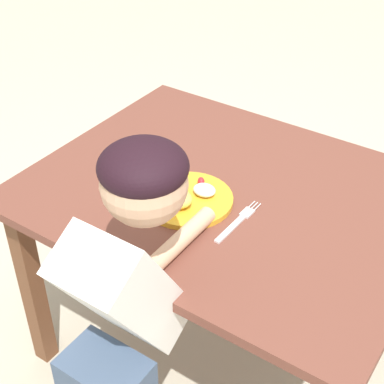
{
  "coord_description": "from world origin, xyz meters",
  "views": [
    {
      "loc": [
        0.65,
        -1.13,
        1.6
      ],
      "look_at": [
        -0.06,
        -0.09,
        0.68
      ],
      "focal_mm": 54.57,
      "sensor_mm": 36.0,
      "label": 1
    }
  ],
  "objects_px": {
    "plate": "(186,198)",
    "fork": "(237,222)",
    "person": "(125,328)",
    "spoon": "(136,174)"
  },
  "relations": [
    {
      "from": "plate",
      "to": "spoon",
      "type": "xyz_separation_m",
      "value": [
        -0.19,
        0.02,
        -0.01
      ]
    },
    {
      "from": "plate",
      "to": "spoon",
      "type": "height_order",
      "value": "plate"
    },
    {
      "from": "person",
      "to": "fork",
      "type": "bearing_deg",
      "value": 79.89
    },
    {
      "from": "plate",
      "to": "fork",
      "type": "distance_m",
      "value": 0.16
    },
    {
      "from": "plate",
      "to": "fork",
      "type": "height_order",
      "value": "plate"
    },
    {
      "from": "plate",
      "to": "person",
      "type": "height_order",
      "value": "person"
    },
    {
      "from": "spoon",
      "to": "person",
      "type": "relative_size",
      "value": 0.18
    },
    {
      "from": "plate",
      "to": "person",
      "type": "bearing_deg",
      "value": -76.52
    },
    {
      "from": "plate",
      "to": "spoon",
      "type": "relative_size",
      "value": 1.35
    },
    {
      "from": "fork",
      "to": "spoon",
      "type": "distance_m",
      "value": 0.34
    }
  ]
}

